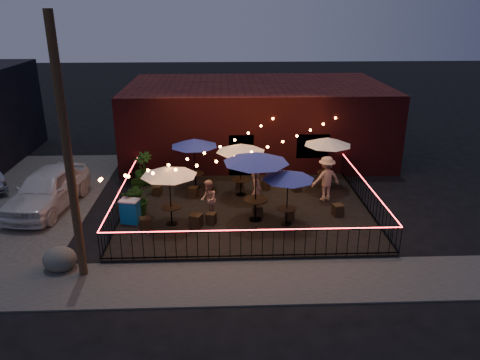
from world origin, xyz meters
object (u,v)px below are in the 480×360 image
(cooler, at_px, (130,211))
(cafe_table_3, at_px, (241,148))
(cafe_table_5, at_px, (328,142))
(boulder, at_px, (60,259))
(utility_pole, at_px, (68,155))
(cafe_table_2, at_px, (256,158))
(cafe_table_0, at_px, (169,172))
(cafe_table_1, at_px, (194,143))
(cafe_table_4, at_px, (288,176))

(cooler, bearing_deg, cafe_table_3, 44.05)
(cafe_table_3, xyz_separation_m, cafe_table_5, (3.93, 0.79, 0.01))
(cafe_table_5, bearing_deg, boulder, -146.86)
(utility_pole, distance_m, cafe_table_3, 8.23)
(cafe_table_2, relative_size, boulder, 3.14)
(utility_pole, xyz_separation_m, cafe_table_2, (5.73, 3.51, -1.31))
(cafe_table_0, distance_m, cafe_table_5, 7.62)
(cafe_table_1, xyz_separation_m, cafe_table_3, (2.04, -0.92, 0.01))
(cafe_table_2, xyz_separation_m, cafe_table_3, (-0.47, 2.58, -0.39))
(cafe_table_3, bearing_deg, cafe_table_5, 11.36)
(cafe_table_3, bearing_deg, boulder, -136.63)
(cooler, bearing_deg, utility_pole, -91.36)
(cafe_table_3, relative_size, cooler, 2.62)
(cafe_table_0, relative_size, cafe_table_2, 0.84)
(cafe_table_2, xyz_separation_m, cafe_table_5, (3.47, 3.37, -0.38))
(cafe_table_1, bearing_deg, cafe_table_3, -24.28)
(cafe_table_3, bearing_deg, cafe_table_2, -79.75)
(utility_pole, distance_m, cafe_table_5, 11.61)
(utility_pole, bearing_deg, cafe_table_0, 52.74)
(cafe_table_1, bearing_deg, cafe_table_2, -54.44)
(cafe_table_2, relative_size, cafe_table_5, 1.29)
(cafe_table_2, relative_size, cafe_table_4, 1.42)
(cafe_table_0, height_order, cafe_table_5, cafe_table_5)
(cafe_table_0, xyz_separation_m, boulder, (-3.31, -2.93, -1.89))
(cafe_table_5, bearing_deg, utility_pole, -143.20)
(cafe_table_1, distance_m, cafe_table_3, 2.23)
(cafe_table_3, bearing_deg, cafe_table_1, 155.72)
(cafe_table_0, height_order, cafe_table_3, cafe_table_3)
(cafe_table_0, bearing_deg, cafe_table_2, 4.16)
(cafe_table_2, distance_m, cafe_table_5, 4.85)
(cafe_table_2, distance_m, cafe_table_3, 2.65)
(utility_pole, xyz_separation_m, cooler, (0.90, 3.48, -3.37))
(cafe_table_3, height_order, cooler, cafe_table_3)
(utility_pole, bearing_deg, cafe_table_1, 65.26)
(cafe_table_3, bearing_deg, cafe_table_0, -134.56)
(cafe_table_2, relative_size, cafe_table_3, 1.24)
(cafe_table_1, relative_size, cafe_table_3, 1.07)
(utility_pole, bearing_deg, cafe_table_4, 23.92)
(cafe_table_0, distance_m, cafe_table_4, 4.41)
(boulder, bearing_deg, cafe_table_4, 19.41)
(cafe_table_2, bearing_deg, cafe_table_5, 44.23)
(cafe_table_4, distance_m, boulder, 8.37)
(utility_pole, height_order, cafe_table_0, utility_pole)
(cafe_table_3, height_order, cafe_table_5, cafe_table_5)
(boulder, bearing_deg, cafe_table_3, 43.37)
(cafe_table_3, height_order, cafe_table_4, cafe_table_3)
(cooler, bearing_deg, boulder, -105.61)
(cafe_table_4, bearing_deg, cafe_table_1, 132.85)
(cafe_table_1, relative_size, boulder, 2.71)
(utility_pole, height_order, boulder, utility_pole)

